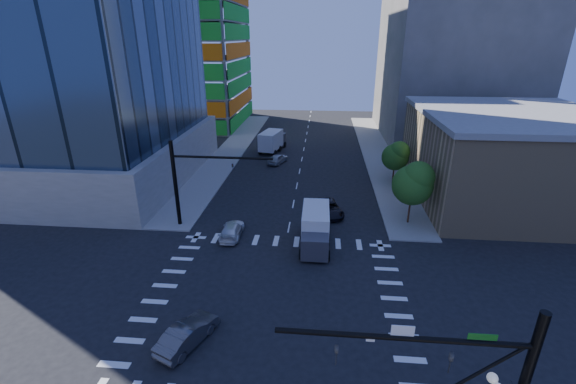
# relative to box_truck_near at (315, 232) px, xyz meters

# --- Properties ---
(ground) EXTENTS (160.00, 160.00, 0.00)m
(ground) POSITION_rel_box_truck_near_xyz_m (-2.79, -8.39, -1.48)
(ground) COLOR black
(ground) RESTS_ON ground
(road_markings) EXTENTS (20.00, 20.00, 0.01)m
(road_markings) POSITION_rel_box_truck_near_xyz_m (-2.79, -8.39, -1.48)
(road_markings) COLOR silver
(road_markings) RESTS_ON ground
(sidewalk_ne) EXTENTS (5.00, 60.00, 0.15)m
(sidewalk_ne) POSITION_rel_box_truck_near_xyz_m (9.71, 31.61, -1.41)
(sidewalk_ne) COLOR gray
(sidewalk_ne) RESTS_ON ground
(sidewalk_nw) EXTENTS (5.00, 60.00, 0.15)m
(sidewalk_nw) POSITION_rel_box_truck_near_xyz_m (-15.29, 31.61, -1.41)
(sidewalk_nw) COLOR gray
(sidewalk_nw) RESTS_ON ground
(construction_building) EXTENTS (25.16, 34.50, 70.60)m
(construction_building) POSITION_rel_box_truck_near_xyz_m (-30.21, 53.54, 23.13)
(construction_building) COLOR slate
(construction_building) RESTS_ON ground
(commercial_building) EXTENTS (20.50, 22.50, 10.60)m
(commercial_building) POSITION_rel_box_truck_near_xyz_m (22.21, 13.61, 3.83)
(commercial_building) COLOR tan
(commercial_building) RESTS_ON ground
(bg_building_ne) EXTENTS (24.00, 30.00, 28.00)m
(bg_building_ne) POSITION_rel_box_truck_near_xyz_m (24.21, 46.61, 12.52)
(bg_building_ne) COLOR #5A5751
(bg_building_ne) RESTS_ON ground
(signal_mast_nw) EXTENTS (10.20, 0.40, 9.00)m
(signal_mast_nw) POSITION_rel_box_truck_near_xyz_m (-12.79, 3.11, 4.01)
(signal_mast_nw) COLOR black
(signal_mast_nw) RESTS_ON sidewalk_nw
(tree_south) EXTENTS (4.16, 4.16, 6.82)m
(tree_south) POSITION_rel_box_truck_near_xyz_m (9.84, 5.51, 3.20)
(tree_south) COLOR #382316
(tree_south) RESTS_ON sidewalk_ne
(tree_north) EXTENTS (3.54, 3.52, 5.78)m
(tree_north) POSITION_rel_box_truck_near_xyz_m (10.14, 17.51, 2.50)
(tree_north) COLOR #382316
(tree_north) RESTS_ON sidewalk_ne
(car_nb_far) EXTENTS (3.70, 5.58, 1.42)m
(car_nb_far) POSITION_rel_box_truck_near_xyz_m (1.38, 7.22, -0.77)
(car_nb_far) COLOR black
(car_nb_far) RESTS_ON ground
(car_sb_near) EXTENTS (1.97, 4.74, 1.37)m
(car_sb_near) POSITION_rel_box_truck_near_xyz_m (-8.26, 1.19, -0.80)
(car_sb_near) COLOR white
(car_sb_near) RESTS_ON ground
(car_sb_mid) EXTENTS (3.23, 4.78, 1.51)m
(car_sb_mid) POSITION_rel_box_truck_near_xyz_m (-6.44, 25.06, -0.73)
(car_sb_mid) COLOR #A1A3A8
(car_sb_mid) RESTS_ON ground
(car_sb_cross) EXTENTS (3.33, 4.95, 1.54)m
(car_sb_cross) POSITION_rel_box_truck_near_xyz_m (-7.85, -13.25, -0.71)
(car_sb_cross) COLOR #46464A
(car_sb_cross) RESTS_ON ground
(box_truck_near) EXTENTS (2.77, 6.41, 3.35)m
(box_truck_near) POSITION_rel_box_truck_near_xyz_m (0.00, 0.00, 0.00)
(box_truck_near) COLOR black
(box_truck_near) RESTS_ON ground
(box_truck_far) EXTENTS (4.21, 7.21, 3.55)m
(box_truck_far) POSITION_rel_box_truck_near_xyz_m (-8.07, 32.17, 0.09)
(box_truck_far) COLOR black
(box_truck_far) RESTS_ON ground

